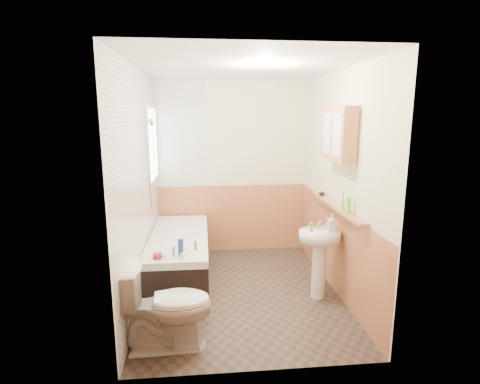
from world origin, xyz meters
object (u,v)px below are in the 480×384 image
Objects in this scene: sink at (319,250)px; pine_shelf at (336,207)px; toilet at (166,306)px; bathtub at (180,256)px; medicine_cabinet at (339,134)px.

pine_shelf is at bearing 38.77° from sink.
bathtub is at bearing -3.83° from toilet.
medicine_cabinet is (1.77, 0.82, 1.43)m from toilet.
toilet is 1.78m from sink.
toilet is at bearing -155.15° from medicine_cabinet.
bathtub is 2.00m from pine_shelf.
pine_shelf reaches higher than toilet.
pine_shelf is at bearing -17.87° from bathtub.
sink is at bearing -23.03° from bathtub.
medicine_cabinet reaches higher than pine_shelf.
bathtub is 2.27× the size of toilet.
medicine_cabinet is at bearing -120.47° from pine_shelf.
sink is at bearing -154.25° from pine_shelf.
medicine_cabinet is (1.74, -0.62, 1.52)m from bathtub.
medicine_cabinet reaches higher than toilet.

